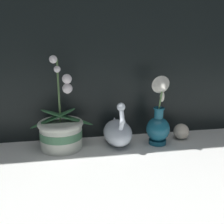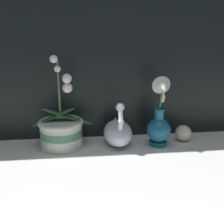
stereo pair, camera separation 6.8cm
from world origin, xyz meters
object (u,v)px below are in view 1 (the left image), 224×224
(swan_figurine, at_px, (118,131))
(glass_sphere, at_px, (181,131))
(blue_vase, at_px, (159,121))
(orchid_potted_plant, at_px, (61,131))

(swan_figurine, xyz_separation_m, glass_sphere, (0.29, 0.01, -0.02))
(swan_figurine, distance_m, glass_sphere, 0.29)
(blue_vase, relative_size, glass_sphere, 4.18)
(orchid_potted_plant, xyz_separation_m, blue_vase, (0.41, -0.03, 0.03))
(blue_vase, height_order, glass_sphere, blue_vase)
(orchid_potted_plant, height_order, swan_figurine, orchid_potted_plant)
(orchid_potted_plant, distance_m, blue_vase, 0.41)
(orchid_potted_plant, xyz_separation_m, swan_figurine, (0.24, -0.00, -0.02))
(swan_figurine, bearing_deg, glass_sphere, 1.56)
(orchid_potted_plant, relative_size, swan_figurine, 1.81)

